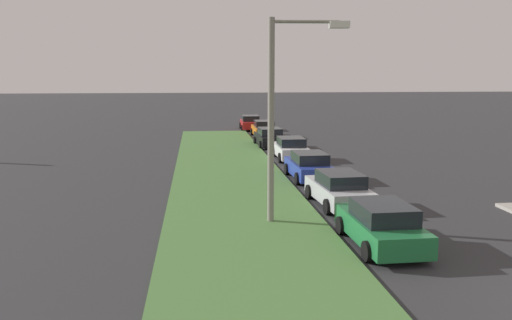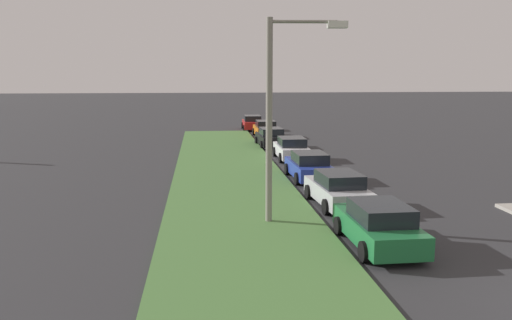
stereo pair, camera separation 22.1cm
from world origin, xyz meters
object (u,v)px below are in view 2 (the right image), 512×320
parked_car_green (379,225)px  parked_car_silver (338,189)px  parked_car_red (252,123)px  parked_car_blue (309,166)px  parked_car_black (271,138)px  parked_car_white (291,149)px  streetlight (279,106)px  parked_car_orange (265,129)px

parked_car_green → parked_car_silver: 5.31m
parked_car_green → parked_car_red: (36.08, 0.49, 0.00)m
parked_car_blue → parked_car_black: bearing=0.0°
parked_car_white → streetlight: (-14.64, 3.07, 3.67)m
parked_car_blue → parked_car_red: same height
parked_car_silver → parked_car_orange: same height
parked_car_green → parked_car_orange: bearing=-1.2°
parked_car_silver → parked_car_red: (30.77, 0.57, 0.00)m
parked_car_green → parked_car_orange: 30.07m
parked_car_blue → parked_car_white: (6.61, -0.22, 0.00)m
parked_car_green → parked_car_silver: same height
parked_car_silver → parked_car_white: size_ratio=1.02×
parked_car_black → parked_car_orange: same height
parked_car_blue → parked_car_white: size_ratio=1.01×
parked_car_black → parked_car_orange: size_ratio=1.01×
parked_car_white → parked_car_orange: same height
parked_car_silver → parked_car_red: bearing=-2.2°
streetlight → parked_car_green: bearing=-135.9°
parked_car_white → parked_car_red: 18.54m
parked_car_blue → parked_car_white: bearing=-3.3°
parked_car_red → parked_car_black: bearing=-178.0°
parked_car_orange → parked_car_white: bearing=-179.5°
parked_car_green → parked_car_orange: same height
parked_car_green → streetlight: size_ratio=0.58×
parked_car_orange → streetlight: streetlight is taller
parked_car_green → parked_car_black: 23.68m
parked_car_silver → parked_car_blue: (5.63, 0.06, 0.00)m
parked_car_black → parked_car_orange: bearing=-5.8°
parked_car_red → parked_car_blue: bearing=-177.7°
parked_car_black → streetlight: (-20.76, 2.53, 3.67)m
parked_car_white → parked_car_black: bearing=4.8°
parked_car_silver → parked_car_black: (18.36, 0.38, 0.00)m
parked_car_silver → parked_car_blue: same height
parked_car_green → parked_car_white: bearing=-1.8°
parked_car_blue → parked_car_red: size_ratio=1.00×
parked_car_white → parked_car_orange: size_ratio=1.00×
parked_car_green → parked_car_silver: (5.31, -0.08, 0.00)m
parked_car_white → parked_car_red: same height
parked_car_white → parked_car_black: 6.14m
parked_car_silver → parked_car_green: bearing=175.8°
parked_car_white → parked_car_black: size_ratio=0.99×
parked_car_blue → streetlight: size_ratio=0.58×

